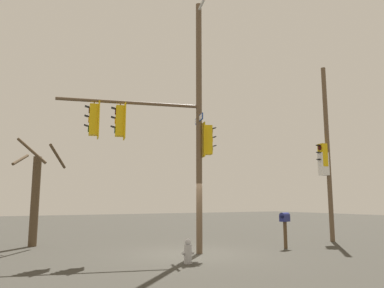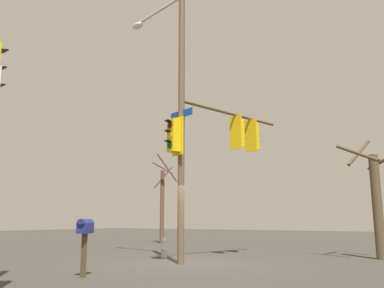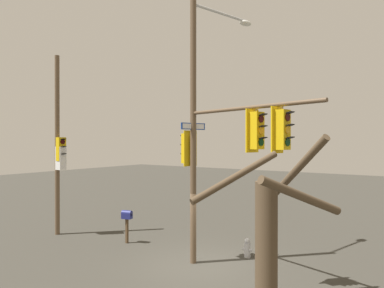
# 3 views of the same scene
# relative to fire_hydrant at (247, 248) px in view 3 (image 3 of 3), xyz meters

# --- Properties ---
(ground_plane) EXTENTS (80.00, 80.00, 0.00)m
(ground_plane) POSITION_rel_fire_hydrant_xyz_m (-1.03, -1.73, -0.34)
(ground_plane) COLOR #35332C
(main_signal_pole_assembly) EXTENTS (5.63, 4.50, 9.58)m
(main_signal_pole_assembly) POSITION_rel_fire_hydrant_xyz_m (-0.28, -1.79, 4.66)
(main_signal_pole_assembly) COLOR brown
(main_signal_pole_assembly) RESTS_ON ground
(secondary_pole_assembly) EXTENTS (0.77, 0.40, 8.45)m
(secondary_pole_assembly) POSITION_rel_fire_hydrant_xyz_m (-8.71, -2.09, 3.71)
(secondary_pole_assembly) COLOR brown
(secondary_pole_assembly) RESTS_ON ground
(fire_hydrant) EXTENTS (0.38, 0.24, 0.73)m
(fire_hydrant) POSITION_rel_fire_hydrant_xyz_m (0.00, 0.00, 0.00)
(fire_hydrant) COLOR #B2B2B7
(fire_hydrant) RESTS_ON ground
(mailbox) EXTENTS (0.49, 0.35, 1.41)m
(mailbox) POSITION_rel_fire_hydrant_xyz_m (-5.11, -1.23, 0.76)
(mailbox) COLOR #4C3823
(mailbox) RESTS_ON ground
(bare_tree_across_street) EXTENTS (2.28, 2.25, 4.49)m
(bare_tree_across_street) POSITION_rel_fire_hydrant_xyz_m (3.61, -6.87, 1.80)
(bare_tree_across_street) COLOR #4D3D2A
(bare_tree_across_street) RESTS_ON ground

